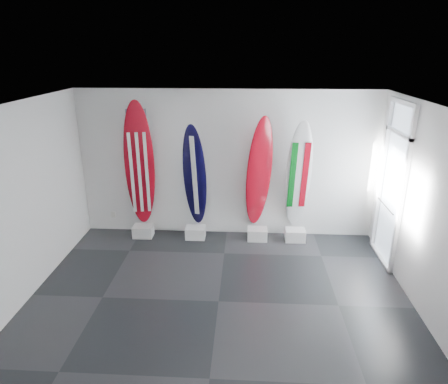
# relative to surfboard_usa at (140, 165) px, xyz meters

# --- Properties ---
(floor) EXTENTS (6.00, 6.00, 0.00)m
(floor) POSITION_rel_surfboard_usa_xyz_m (1.74, -2.28, -1.53)
(floor) COLOR black
(floor) RESTS_ON ground
(ceiling) EXTENTS (6.00, 6.00, 0.00)m
(ceiling) POSITION_rel_surfboard_usa_xyz_m (1.74, -2.28, 1.47)
(ceiling) COLOR white
(ceiling) RESTS_ON wall_back
(wall_back) EXTENTS (6.00, 0.00, 6.00)m
(wall_back) POSITION_rel_surfboard_usa_xyz_m (1.74, 0.22, -0.03)
(wall_back) COLOR white
(wall_back) RESTS_ON ground
(wall_front) EXTENTS (6.00, 0.00, 6.00)m
(wall_front) POSITION_rel_surfboard_usa_xyz_m (1.74, -4.78, -0.03)
(wall_front) COLOR white
(wall_front) RESTS_ON ground
(wall_left) EXTENTS (0.00, 5.00, 5.00)m
(wall_left) POSITION_rel_surfboard_usa_xyz_m (-1.26, -2.28, -0.03)
(wall_left) COLOR white
(wall_left) RESTS_ON ground
(wall_right) EXTENTS (0.00, 5.00, 5.00)m
(wall_right) POSITION_rel_surfboard_usa_xyz_m (4.74, -2.28, -0.03)
(wall_right) COLOR white
(wall_right) RESTS_ON ground
(display_block_usa) EXTENTS (0.40, 0.30, 0.24)m
(display_block_usa) POSITION_rel_surfboard_usa_xyz_m (0.00, -0.10, -1.41)
(display_block_usa) COLOR white
(display_block_usa) RESTS_ON floor
(surfboard_usa) EXTENTS (0.63, 0.39, 2.59)m
(surfboard_usa) POSITION_rel_surfboard_usa_xyz_m (0.00, 0.00, 0.00)
(surfboard_usa) COLOR maroon
(surfboard_usa) RESTS_ON display_block_usa
(display_block_navy) EXTENTS (0.40, 0.30, 0.24)m
(display_block_navy) POSITION_rel_surfboard_usa_xyz_m (1.10, -0.10, -1.41)
(display_block_navy) COLOR white
(display_block_navy) RESTS_ON floor
(surfboard_navy) EXTENTS (0.56, 0.45, 2.16)m
(surfboard_navy) POSITION_rel_surfboard_usa_xyz_m (1.10, 0.00, -0.22)
(surfboard_navy) COLOR black
(surfboard_navy) RESTS_ON display_block_navy
(display_block_swiss) EXTENTS (0.40, 0.30, 0.24)m
(display_block_swiss) POSITION_rel_surfboard_usa_xyz_m (2.38, -0.10, -1.41)
(display_block_swiss) COLOR white
(display_block_swiss) RESTS_ON floor
(surfboard_swiss) EXTENTS (0.66, 0.61, 2.33)m
(surfboard_swiss) POSITION_rel_surfboard_usa_xyz_m (2.38, 0.00, -0.13)
(surfboard_swiss) COLOR maroon
(surfboard_swiss) RESTS_ON display_block_swiss
(display_block_italy) EXTENTS (0.40, 0.30, 0.24)m
(display_block_italy) POSITION_rel_surfboard_usa_xyz_m (3.15, -0.10, -1.41)
(display_block_italy) COLOR white
(display_block_italy) RESTS_ON floor
(surfboard_italy) EXTENTS (0.55, 0.47, 2.26)m
(surfboard_italy) POSITION_rel_surfboard_usa_xyz_m (3.15, 0.00, -0.17)
(surfboard_italy) COLOR silver
(surfboard_italy) RESTS_ON display_block_italy
(wall_outlet) EXTENTS (0.09, 0.02, 0.13)m
(wall_outlet) POSITION_rel_surfboard_usa_xyz_m (-0.71, 0.20, -1.18)
(wall_outlet) COLOR silver
(wall_outlet) RESTS_ON wall_back
(glass_door) EXTENTS (0.12, 1.16, 2.85)m
(glass_door) POSITION_rel_surfboard_usa_xyz_m (4.71, -0.73, -0.11)
(glass_door) COLOR white
(glass_door) RESTS_ON floor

